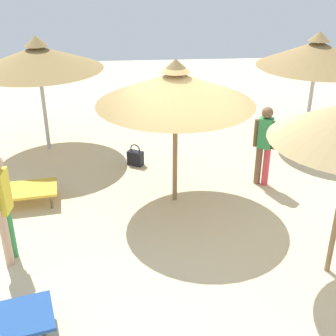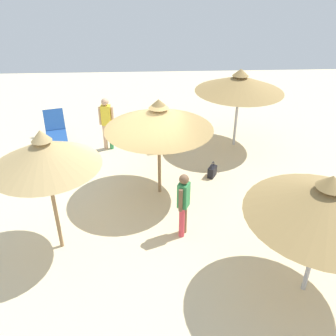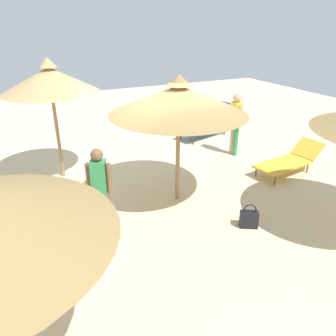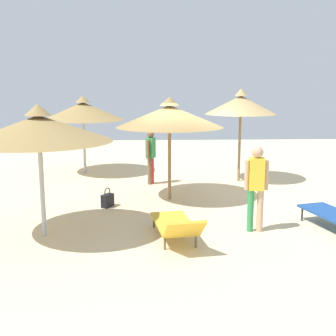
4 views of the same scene
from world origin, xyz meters
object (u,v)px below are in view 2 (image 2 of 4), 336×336
Objects in this scene: handbag at (212,171)px; person_standing_near_left at (183,202)px; parasol_umbrella_back at (327,201)px; lounge_chair_near_right at (56,135)px; parasol_umbrella_far_right at (44,153)px; lounge_chair_center at (157,132)px; parasol_umbrella_front at (240,83)px; person_standing_far_left at (107,120)px; parasol_umbrella_edge at (159,118)px.

person_standing_near_left is at bearing -113.23° from handbag.
lounge_chair_near_right is (-6.08, 6.43, -1.69)m from parasol_umbrella_back.
parasol_umbrella_far_right is 1.41× the size of lounge_chair_center.
parasol_umbrella_back is 6.23m from parasol_umbrella_front.
parasol_umbrella_front is 3.01m from handbag.
parasol_umbrella_front reaches higher than person_standing_near_left.
person_standing_far_left reaches higher than handbag.
parasol_umbrella_front reaches higher than person_standing_far_left.
lounge_chair_center is at bearing 89.72° from parasol_umbrella_edge.
parasol_umbrella_back reaches higher than person_standing_far_left.
lounge_chair_center is 2.91m from handbag.
parasol_umbrella_edge is 4.81m from lounge_chair_near_right.
parasol_umbrella_edge is at bearing 127.76° from parasol_umbrella_back.
lounge_chair_near_right is (-3.38, 2.94, -1.76)m from parasol_umbrella_edge.
parasol_umbrella_far_right is at bearing -97.52° from person_standing_far_left.
lounge_chair_near_right is (-5.99, 0.20, -1.73)m from parasol_umbrella_front.
handbag is (4.93, -2.22, -0.23)m from lounge_chair_near_right.
parasol_umbrella_edge is 3.67m from lounge_chair_center.
lounge_chair_center is 4.15× the size of handbag.
parasol_umbrella_far_right is 3.09m from person_standing_near_left.
parasol_umbrella_far_right is at bearing 163.77° from parasol_umbrella_back.
parasol_umbrella_edge is 3.78m from parasol_umbrella_front.
parasol_umbrella_back is 4.76m from handbag.
person_standing_far_left is at bearing 125.21° from parasol_umbrella_back.
lounge_chair_near_right is at bearing 178.06° from parasol_umbrella_front.
person_standing_near_left reaches higher than lounge_chair_near_right.
person_standing_far_left is (-1.64, -0.54, 0.68)m from lounge_chair_center.
parasol_umbrella_back reaches higher than person_standing_near_left.
person_standing_near_left is 2.81m from handbag.
parasol_umbrella_far_right is 1.23× the size of lounge_chair_near_right.
parasol_umbrella_front is 1.22× the size of lounge_chair_near_right.
lounge_chair_near_right is at bearing 139.01° from parasol_umbrella_edge.
handbag is (3.17, -1.93, -0.84)m from person_standing_far_left.
parasol_umbrella_edge is 3.30m from person_standing_far_left.
parasol_umbrella_edge reaches higher than handbag.
lounge_chair_center is (2.26, 5.23, -2.01)m from parasol_umbrella_far_right.
parasol_umbrella_back is (2.70, -3.49, -0.07)m from parasol_umbrella_edge.
parasol_umbrella_edge is 0.96× the size of parasol_umbrella_far_right.
parasol_umbrella_front is 1.60× the size of person_standing_far_left.
parasol_umbrella_front is at bearing 64.79° from person_standing_near_left.
lounge_chair_near_right is at bearing 155.72° from handbag.
parasol_umbrella_back reaches higher than lounge_chair_near_right.
parasol_umbrella_back is at bearing -54.79° from person_standing_far_left.
parasol_umbrella_far_right is 5.86× the size of handbag.
person_standing_near_left is 0.92× the size of person_standing_far_left.
person_standing_far_left is at bearing 148.74° from handbag.
person_standing_near_left is at bearing -115.21° from parasol_umbrella_front.
parasol_umbrella_front is at bearing -9.68° from lounge_chair_center.
handbag is (3.79, 2.76, -2.17)m from parasol_umbrella_far_right.
parasol_umbrella_back is 5.63× the size of handbag.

